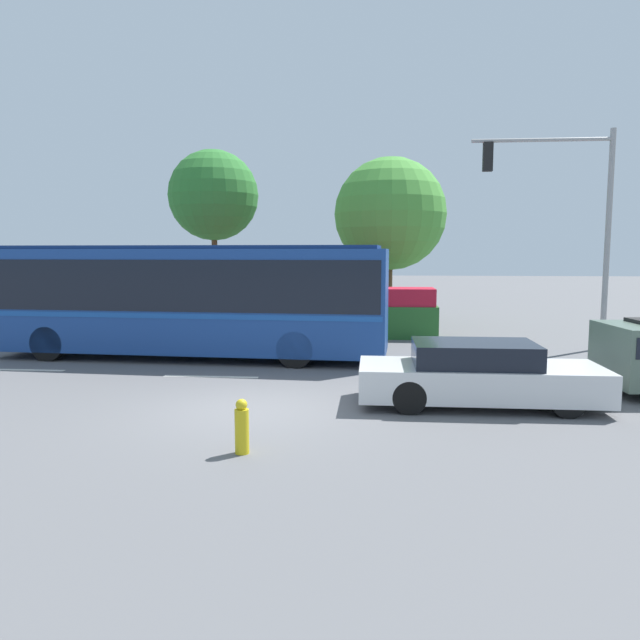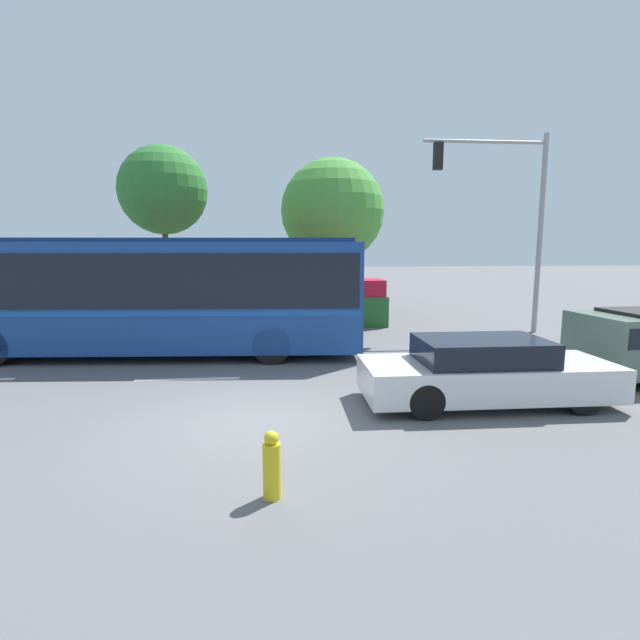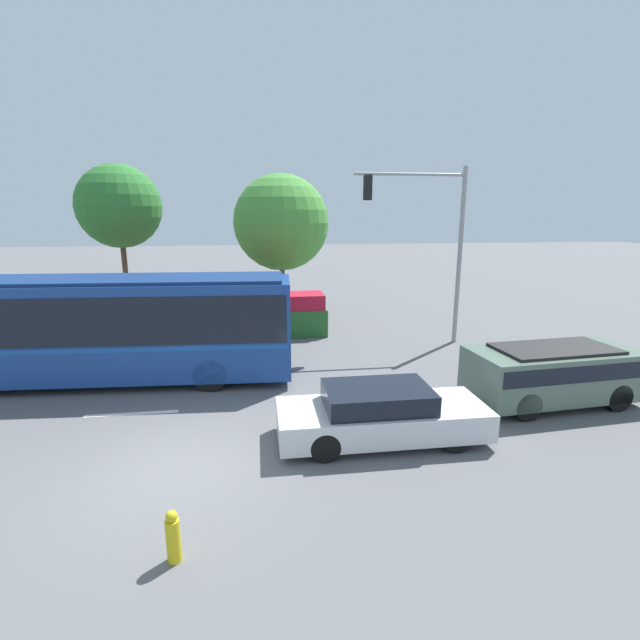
# 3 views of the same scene
# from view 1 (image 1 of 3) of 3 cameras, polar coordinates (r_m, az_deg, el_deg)

# --- Properties ---
(ground_plane) EXTENTS (140.00, 140.00, 0.00)m
(ground_plane) POSITION_cam_1_polar(r_m,az_deg,el_deg) (12.09, -6.39, -8.42)
(ground_plane) COLOR #5B5B5E
(city_bus) EXTENTS (11.61, 3.15, 3.29)m
(city_bus) POSITION_cam_1_polar(r_m,az_deg,el_deg) (17.91, -12.27, 2.39)
(city_bus) COLOR navy
(city_bus) RESTS_ON ground
(sedan_foreground) EXTENTS (4.85, 1.82, 1.30)m
(sedan_foreground) POSITION_cam_1_polar(r_m,az_deg,el_deg) (12.58, 14.84, -5.09)
(sedan_foreground) COLOR silver
(sedan_foreground) RESTS_ON ground
(traffic_light_pole) EXTENTS (4.42, 0.24, 6.94)m
(traffic_light_pole) POSITION_cam_1_polar(r_m,az_deg,el_deg) (20.88, 23.11, 9.80)
(traffic_light_pole) COLOR gray
(traffic_light_pole) RESTS_ON ground
(flowering_hedge) EXTENTS (10.04, 1.59, 1.80)m
(flowering_hedge) POSITION_cam_1_polar(r_m,az_deg,el_deg) (22.27, -1.88, 0.76)
(flowering_hedge) COLOR #286028
(flowering_hedge) RESTS_ON ground
(street_tree_left) EXTENTS (3.80, 3.80, 7.41)m
(street_tree_left) POSITION_cam_1_polar(r_m,az_deg,el_deg) (26.25, -10.12, 11.59)
(street_tree_left) COLOR brown
(street_tree_left) RESTS_ON ground
(street_tree_centre) EXTENTS (4.79, 4.79, 7.13)m
(street_tree_centre) POSITION_cam_1_polar(r_m,az_deg,el_deg) (26.13, 6.71, 10.00)
(street_tree_centre) COLOR brown
(street_tree_centre) RESTS_ON ground
(fire_hydrant) EXTENTS (0.22, 0.22, 0.86)m
(fire_hydrant) POSITION_cam_1_polar(r_m,az_deg,el_deg) (9.44, -7.46, -10.12)
(fire_hydrant) COLOR gold
(fire_hydrant) RESTS_ON ground
(lane_stripe_near) EXTENTS (2.40, 0.16, 0.01)m
(lane_stripe_near) POSITION_cam_1_polar(r_m,az_deg,el_deg) (17.72, -26.62, -4.28)
(lane_stripe_near) COLOR silver
(lane_stripe_near) RESTS_ON ground
(lane_stripe_mid) EXTENTS (2.40, 0.16, 0.01)m
(lane_stripe_mid) POSITION_cam_1_polar(r_m,az_deg,el_deg) (15.25, -10.36, -5.34)
(lane_stripe_mid) COLOR silver
(lane_stripe_mid) RESTS_ON ground
(lane_stripe_far) EXTENTS (2.40, 0.16, 0.01)m
(lane_stripe_far) POSITION_cam_1_polar(r_m,az_deg,el_deg) (16.03, 24.66, -5.25)
(lane_stripe_far) COLOR silver
(lane_stripe_far) RESTS_ON ground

